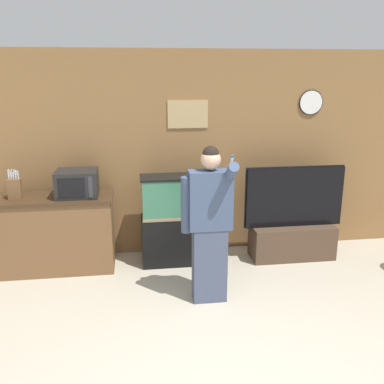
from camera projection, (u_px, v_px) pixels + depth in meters
name	position (u px, v px, depth m)	size (l,w,h in m)	color
wall_back_paneled	(190.00, 154.00, 5.50)	(10.00, 0.08, 2.60)	olive
counter_island	(55.00, 233.00, 5.12)	(1.41, 0.56, 0.92)	brown
microwave	(77.00, 183.00, 4.98)	(0.47, 0.40, 0.31)	black
knife_block	(15.00, 188.00, 4.87)	(0.15, 0.09, 0.34)	brown
aquarium_on_stand	(182.00, 220.00, 5.29)	(1.01, 0.36, 1.12)	black
tv_on_stand	(292.00, 231.00, 5.48)	(1.28, 0.40, 1.20)	#4C3828
person_standing	(209.00, 223.00, 4.31)	(0.52, 0.39, 1.64)	#424C66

